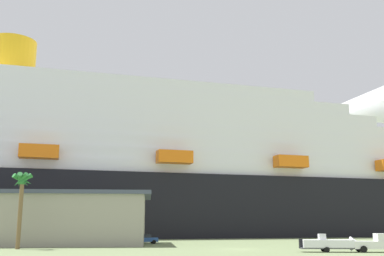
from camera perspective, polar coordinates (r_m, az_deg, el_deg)
name	(u,v)px	position (r m, az deg, el deg)	size (l,w,h in m)	color
ground_plane	(194,241)	(93.44, 0.26, -13.69)	(600.00, 600.00, 0.00)	#66754C
cruise_ship	(165,176)	(120.65, -3.35, -5.93)	(294.20, 55.36, 55.45)	black
pickup_truck	(378,243)	(61.65, 21.83, -12.98)	(5.91, 3.31, 2.20)	white
small_boat_on_trailer	(333,244)	(60.18, 16.87, -13.43)	(8.21, 3.39, 2.15)	#595960
palm_tree	(22,189)	(68.52, -20.14, -7.02)	(3.00, 2.74, 10.28)	brown
parked_car_blue_suv	(145,239)	(81.55, -5.84, -13.35)	(4.41, 2.24, 1.58)	#264C99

